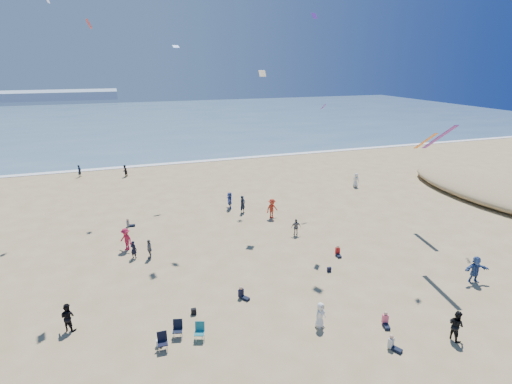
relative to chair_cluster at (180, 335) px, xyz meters
name	(u,v)px	position (x,y,z in m)	size (l,w,h in m)	color
ground	(271,383)	(3.64, -4.30, -0.50)	(220.00, 220.00, 0.00)	tan
ocean	(141,120)	(3.64, 90.70, -0.47)	(220.00, 100.00, 0.06)	#476B84
surf_line	(163,164)	(3.64, 40.70, -0.46)	(220.00, 1.20, 0.08)	white
standing_flyers	(242,232)	(6.98, 11.15, 0.39)	(37.78, 42.92, 1.94)	slate
seated_group	(280,276)	(7.56, 4.16, -0.08)	(16.32, 22.65, 0.84)	silver
chair_cluster	(180,335)	(0.00, 0.00, 0.00)	(2.69, 1.48, 1.00)	black
white_tote	(159,343)	(-1.11, 0.08, -0.30)	(0.35, 0.20, 0.40)	white
black_backpack	(194,312)	(1.16, 2.31, -0.31)	(0.30, 0.22, 0.38)	black
navy_bag	(329,269)	(11.48, 4.24, -0.33)	(0.28, 0.18, 0.34)	black
kites_aloft	(330,68)	(13.46, 9.30, 13.68)	(43.21, 37.69, 25.71)	orange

